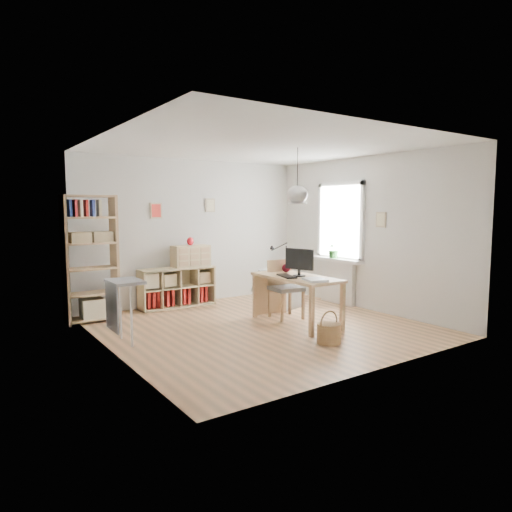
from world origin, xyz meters
TOP-DOWN VIEW (x-y plane):
  - ground at (0.00, 0.00)m, footprint 4.50×4.50m
  - room_shell at (0.55, -0.15)m, footprint 4.50×4.50m
  - window_unit at (2.23, 0.60)m, footprint 0.07×1.16m
  - radiator at (2.19, 0.60)m, footprint 0.10×0.80m
  - windowsill at (2.14, 0.60)m, footprint 0.22×1.20m
  - desk at (0.55, -0.15)m, footprint 0.70×1.50m
  - cube_shelf at (-0.47, 2.08)m, footprint 1.40×0.38m
  - tall_bookshelf at (-2.04, 1.80)m, footprint 0.80×0.38m
  - side_table at (-2.04, 0.35)m, footprint 0.40×0.55m
  - chair at (0.65, 0.28)m, footprint 0.51×0.51m
  - wicker_basket at (0.25, -1.20)m, footprint 0.32×0.32m
  - storage_chest at (1.10, 0.94)m, footprint 0.86×0.92m
  - monitor at (0.57, -0.19)m, footprint 0.20×0.48m
  - keyboard at (0.38, -0.12)m, footprint 0.28×0.47m
  - task_lamp at (0.62, 0.40)m, footprint 0.42×0.15m
  - yarn_ball at (0.69, 0.28)m, footprint 0.14×0.14m
  - paper_tray at (0.47, -0.67)m, footprint 0.37×0.41m
  - drawer_chest at (-0.17, 2.04)m, footprint 0.69×0.32m
  - red_vase at (-0.17, 2.04)m, footprint 0.13×0.13m
  - potted_plant at (2.12, 0.66)m, footprint 0.31×0.27m

SIDE VIEW (x-z plane):
  - ground at x=0.00m, z-range 0.00..0.00m
  - wicker_basket at x=0.25m, z-range -0.08..0.37m
  - storage_chest at x=1.10m, z-range -0.12..0.58m
  - cube_shelf at x=-0.47m, z-range -0.06..0.66m
  - radiator at x=2.19m, z-range 0.00..0.80m
  - chair at x=0.65m, z-range 0.07..1.01m
  - desk at x=0.55m, z-range 0.28..1.03m
  - side_table at x=-2.04m, z-range 0.24..1.09m
  - keyboard at x=0.38m, z-range 0.75..0.77m
  - paper_tray at x=0.47m, z-range 0.75..0.78m
  - yarn_ball at x=0.69m, z-range 0.75..0.89m
  - windowsill at x=2.14m, z-range 0.80..0.86m
  - drawer_chest at x=-0.17m, z-range 0.72..1.11m
  - monitor at x=0.57m, z-range 0.78..1.20m
  - potted_plant at x=2.12m, z-range 0.86..1.20m
  - task_lamp at x=0.62m, z-range 0.83..1.27m
  - tall_bookshelf at x=-2.04m, z-range 0.09..2.09m
  - red_vase at x=-0.17m, z-range 1.11..1.27m
  - window_unit at x=2.23m, z-range 0.82..2.28m
  - room_shell at x=0.55m, z-range -0.25..4.25m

